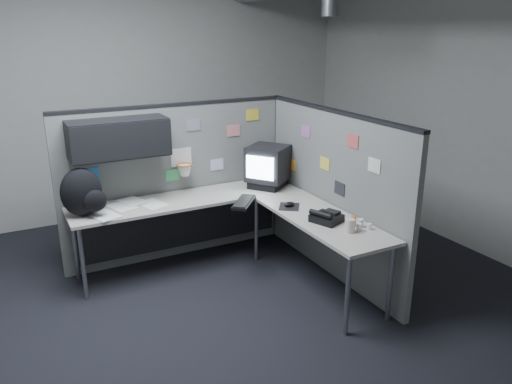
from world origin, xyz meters
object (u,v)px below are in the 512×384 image
backpack (83,193)px  monitor (268,166)px  phone (326,217)px  desk (222,214)px  keyboard (244,202)px

backpack → monitor: bearing=-17.9°
phone → backpack: bearing=137.6°
desk → backpack: backpack is taller
desk → backpack: 1.30m
desk → backpack: (-1.24, 0.24, 0.33)m
monitor → desk: bearing=-151.7°
desk → keyboard: keyboard is taller
phone → backpack: 2.17m
keyboard → desk: bearing=136.5°
desk → keyboard: 0.26m
monitor → keyboard: (-0.47, -0.38, -0.21)m
backpack → desk: bearing=-28.9°
keyboard → phone: 0.87m
keyboard → backpack: bearing=160.5°
monitor → backpack: 1.88m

